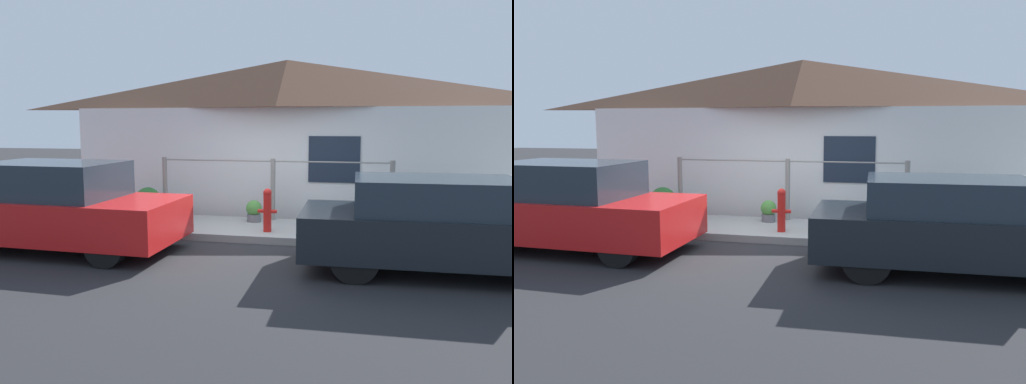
% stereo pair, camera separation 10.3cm
% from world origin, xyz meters
% --- Properties ---
extents(ground_plane, '(60.00, 60.00, 0.00)m').
position_xyz_m(ground_plane, '(0.00, 0.00, 0.00)').
color(ground_plane, '#262628').
extents(sidewalk, '(24.00, 1.79, 0.14)m').
position_xyz_m(sidewalk, '(0.00, 0.90, 0.07)').
color(sidewalk, '#9E9E99').
rests_on(sidewalk, ground_plane).
extents(house, '(10.08, 2.23, 3.63)m').
position_xyz_m(house, '(0.00, 3.33, 2.87)').
color(house, white).
rests_on(house, ground_plane).
extents(fence, '(4.90, 0.10, 1.28)m').
position_xyz_m(fence, '(0.00, 1.64, 0.84)').
color(fence, gray).
rests_on(fence, sidewalk).
extents(car_left, '(4.07, 1.91, 1.50)m').
position_xyz_m(car_left, '(-3.16, -1.10, 0.74)').
color(car_left, red).
rests_on(car_left, ground_plane).
extents(car_right, '(4.14, 1.79, 1.37)m').
position_xyz_m(car_right, '(2.98, -1.10, 0.70)').
color(car_right, black).
rests_on(car_right, ground_plane).
extents(fire_hydrant, '(0.36, 0.16, 0.81)m').
position_xyz_m(fire_hydrant, '(0.11, 0.46, 0.56)').
color(fire_hydrant, red).
rests_on(fire_hydrant, sidewalk).
extents(potted_plant_near_hydrant, '(0.32, 0.32, 0.44)m').
position_xyz_m(potted_plant_near_hydrant, '(-0.34, 1.34, 0.36)').
color(potted_plant_near_hydrant, slate).
rests_on(potted_plant_near_hydrant, sidewalk).
extents(potted_plant_by_fence, '(0.56, 0.56, 0.65)m').
position_xyz_m(potted_plant_by_fence, '(-2.65, 1.29, 0.49)').
color(potted_plant_by_fence, slate).
rests_on(potted_plant_by_fence, sidewalk).
extents(potted_plant_corner, '(0.43, 0.43, 0.54)m').
position_xyz_m(potted_plant_corner, '(3.11, 1.42, 0.43)').
color(potted_plant_corner, brown).
rests_on(potted_plant_corner, sidewalk).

